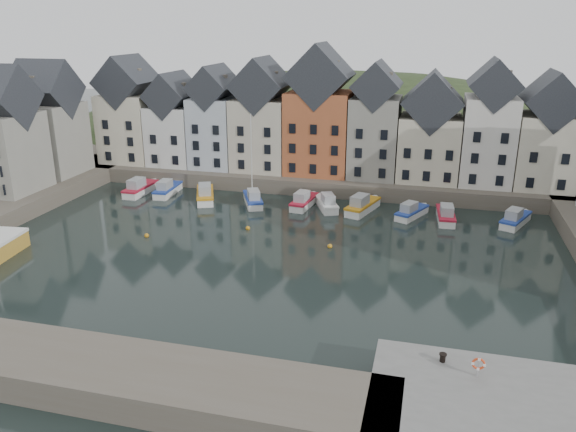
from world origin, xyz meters
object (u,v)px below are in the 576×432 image
(mooring_bollard, at_px, (443,357))
(life_ring_post, at_px, (478,364))
(boat_d, at_px, (253,199))
(boat_a, at_px, (140,188))

(mooring_bollard, height_order, life_ring_post, life_ring_post)
(boat_d, height_order, life_ring_post, boat_d)
(boat_a, distance_m, boat_d, 16.48)
(boat_a, distance_m, mooring_bollard, 52.62)
(mooring_bollard, bearing_deg, life_ring_post, -29.04)
(boat_a, height_order, mooring_bollard, mooring_bollard)
(boat_a, bearing_deg, boat_d, -1.61)
(boat_d, bearing_deg, mooring_bollard, -80.00)
(boat_a, height_order, life_ring_post, life_ring_post)
(mooring_bollard, xyz_separation_m, life_ring_post, (2.02, -1.12, 0.55))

